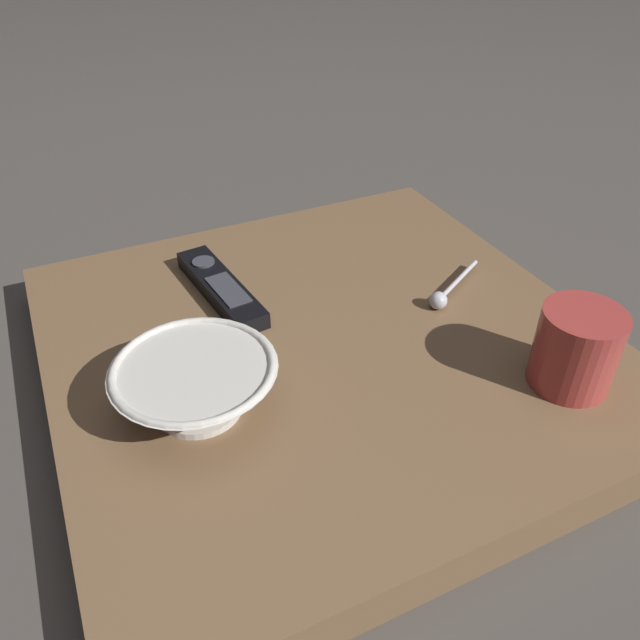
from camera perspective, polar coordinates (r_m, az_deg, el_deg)
ground_plane at (r=0.77m, az=0.46°, el=-4.29°), size 6.00×6.00×0.00m
table at (r=0.76m, az=0.47°, el=-2.86°), size 0.63×0.62×0.05m
cereal_bowl at (r=0.64m, az=-11.30°, el=-5.79°), size 0.17×0.17×0.06m
coffee_mug at (r=0.70m, az=22.41°, el=-2.44°), size 0.09×0.09×0.09m
teaspoon at (r=0.80m, az=11.24°, el=2.24°), size 0.11×0.07×0.02m
tv_remote_near at (r=0.81m, az=-9.09°, el=2.92°), size 0.06×0.20×0.02m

